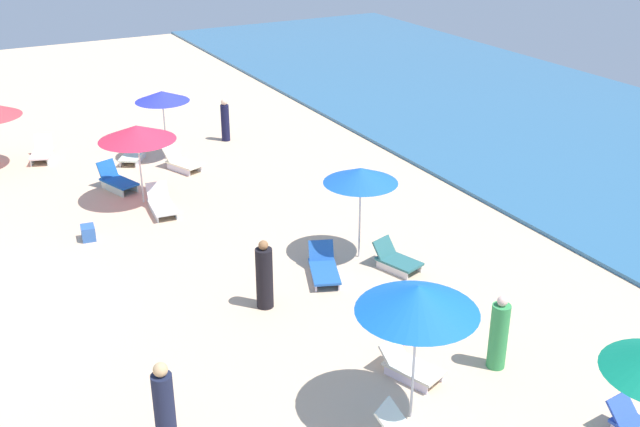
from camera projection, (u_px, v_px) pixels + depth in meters
name	position (u px, v px, depth m)	size (l,w,h in m)	color
umbrella_0	(162.00, 96.00, 25.95)	(1.86, 1.86, 2.45)	silver
lounge_chair_0_0	(133.00, 153.00, 26.63)	(1.54, 1.28, 0.77)	silver
lounge_chair_0_1	(182.00, 163.00, 25.80)	(1.52, 1.08, 0.71)	silver
lounge_chair_1_0	(42.00, 152.00, 26.69)	(1.49, 1.04, 0.78)	silver
umbrella_3	(418.00, 299.00, 13.13)	(2.20, 2.20, 2.79)	silver
lounge_chair_3_0	(409.00, 366.00, 15.22)	(1.40, 1.00, 0.62)	silver
umbrella_4	(137.00, 133.00, 22.45)	(2.30, 2.30, 2.46)	silver
lounge_chair_4_0	(162.00, 204.00, 22.60)	(1.56, 0.78, 0.73)	silver
lounge_chair_4_1	(117.00, 181.00, 24.19)	(1.54, 1.06, 0.84)	silver
umbrella_5	(361.00, 175.00, 19.12)	(1.91, 1.91, 2.50)	silver
lounge_chair_5_0	(324.00, 268.00, 18.97)	(1.62, 1.14, 0.72)	silver
lounge_chair_5_1	(396.00, 259.00, 19.36)	(1.36, 0.98, 0.69)	silver
beachgoer_0	(264.00, 277.00, 17.45)	(0.55, 0.55, 1.70)	black
beachgoer_1	(164.00, 408.00, 13.15)	(0.49, 0.49, 1.73)	#1C223D
beachgoer_2	(499.00, 335.00, 15.31)	(0.45, 0.45, 1.65)	#35934E
beachgoer_3	(225.00, 121.00, 28.43)	(0.43, 0.43, 1.61)	#151637
cooler_box_0	(88.00, 233.00, 20.92)	(0.46, 0.36, 0.40)	#305FB1
beach_ball_1	(401.00, 336.00, 16.32)	(0.35, 0.35, 0.35)	red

